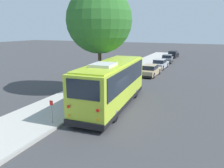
# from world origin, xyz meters

# --- Properties ---
(ground_plane) EXTENTS (160.00, 160.00, 0.00)m
(ground_plane) POSITION_xyz_m (0.00, 0.00, 0.00)
(ground_plane) COLOR #3D3D3F
(sidewalk_slab) EXTENTS (80.00, 3.99, 0.15)m
(sidewalk_slab) POSITION_xyz_m (0.00, 4.17, 0.07)
(sidewalk_slab) COLOR #B2AFA8
(sidewalk_slab) RESTS_ON ground
(curb_strip) EXTENTS (80.00, 0.14, 0.15)m
(curb_strip) POSITION_xyz_m (0.00, 2.10, 0.07)
(curb_strip) COLOR #9D9A94
(curb_strip) RESTS_ON ground
(shuttle_bus) EXTENTS (9.20, 3.16, 3.37)m
(shuttle_bus) POSITION_xyz_m (1.30, 0.73, 1.80)
(shuttle_bus) COLOR #ADC633
(shuttle_bus) RESTS_ON ground
(parked_sedan_tan) EXTENTS (4.41, 1.91, 1.32)m
(parked_sedan_tan) POSITION_xyz_m (13.17, 0.91, 0.61)
(parked_sedan_tan) COLOR tan
(parked_sedan_tan) RESTS_ON ground
(parked_sedan_silver) EXTENTS (4.60, 1.89, 1.31)m
(parked_sedan_silver) POSITION_xyz_m (18.77, 0.89, 0.61)
(parked_sedan_silver) COLOR #A8AAAF
(parked_sedan_silver) RESTS_ON ground
(parked_sedan_gray) EXTENTS (4.65, 2.01, 1.33)m
(parked_sedan_gray) POSITION_xyz_m (25.03, 0.95, 0.62)
(parked_sedan_gray) COLOR slate
(parked_sedan_gray) RESTS_ON ground
(parked_sedan_black) EXTENTS (4.69, 1.87, 1.26)m
(parked_sedan_black) POSITION_xyz_m (32.50, 1.11, 0.58)
(parked_sedan_black) COLOR black
(parked_sedan_black) RESTS_ON ground
(street_tree) EXTENTS (5.46, 5.46, 9.56)m
(street_tree) POSITION_xyz_m (4.40, 3.18, 6.54)
(street_tree) COLOR brown
(street_tree) RESTS_ON sidewalk_slab
(sign_post_near) EXTENTS (0.06, 0.22, 1.36)m
(sign_post_near) POSITION_xyz_m (-3.05, 2.61, 0.85)
(sign_post_near) COLOR gray
(sign_post_near) RESTS_ON sidewalk_slab
(sign_post_far) EXTENTS (0.06, 0.06, 1.17)m
(sign_post_far) POSITION_xyz_m (-1.24, 2.61, 0.74)
(sign_post_far) COLOR gray
(sign_post_far) RESTS_ON sidewalk_slab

